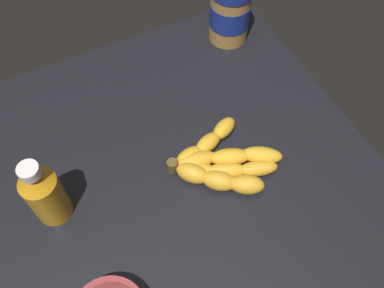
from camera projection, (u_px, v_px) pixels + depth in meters
ground_plane at (187, 185)px, 78.50cm from camera, size 70.49×78.04×3.80cm
banana_bunch at (221, 163)px, 76.94cm from camera, size 21.06×18.32×3.59cm
peanut_butter_jar at (230, 12)px, 90.96cm from camera, size 9.06×9.06×13.88cm
honey_bottle at (44, 193)px, 67.81cm from camera, size 6.13×6.13×15.26cm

